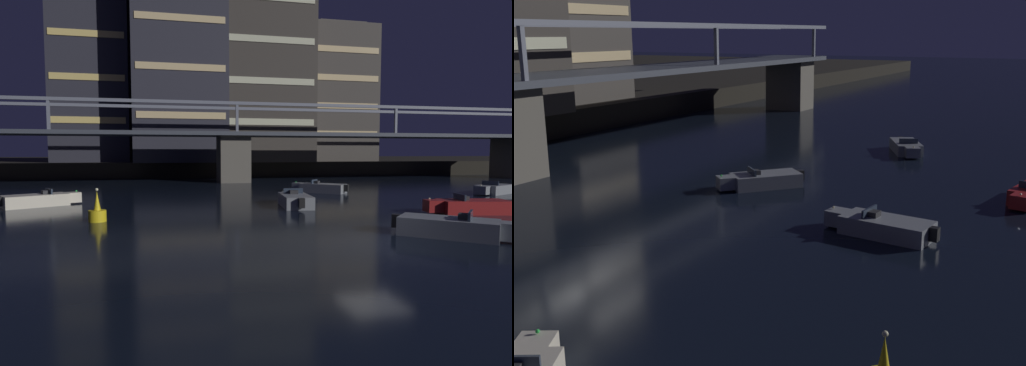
# 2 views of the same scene
# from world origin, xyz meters

# --- Properties ---
(speedboat_near_center) EXTENTS (4.94, 3.40, 1.16)m
(speedboat_near_center) POSITION_xyz_m (19.75, 16.17, 0.41)
(speedboat_near_center) COLOR gray
(speedboat_near_center) RESTS_ON ground
(speedboat_near_right) EXTENTS (2.26, 5.23, 1.16)m
(speedboat_near_right) POSITION_xyz_m (0.38, 11.76, 0.41)
(speedboat_near_right) COLOR gray
(speedboat_near_right) RESTS_ON ground
(speedboat_far_left) EXTENTS (4.51, 4.25, 1.16)m
(speedboat_far_left) POSITION_xyz_m (5.55, 20.55, 0.41)
(speedboat_far_left) COLOR gray
(speedboat_far_left) RESTS_ON ground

